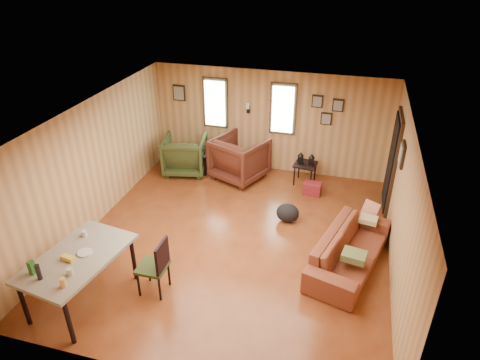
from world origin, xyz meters
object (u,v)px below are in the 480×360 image
Objects in this scene: end_table at (201,158)px; side_table at (306,163)px; recliner_brown at (240,156)px; recliner_green at (185,153)px; sofa at (351,245)px; dining_table at (77,261)px.

end_table is 2.47m from side_table.
recliner_green is at bearing 24.97° from recliner_brown.
sofa is 2.82× the size of side_table.
dining_table reaches higher than sofa.
dining_table is at bearing 132.23° from sofa.
recliner_brown is 1.12× the size of recliner_green.
dining_table is at bearing -93.56° from end_table.
recliner_brown is 1.50m from side_table.
sofa is 4.66m from recliner_green.
end_table is 0.82× the size of side_table.
recliner_green is at bearing 73.74° from sofa.
end_table is at bearing -173.25° from recliner_green.
dining_table is (-2.74, -4.58, 0.24)m from side_table.
recliner_brown reaches higher than recliner_green.
sofa is at bearing 136.46° from recliner_green.
sofa is at bearing 159.15° from recliner_brown.
recliner_green reaches higher than side_table.
dining_table reaches higher than side_table.
end_table is at bearing 18.66° from recliner_brown.
recliner_brown is at bearing 83.13° from dining_table.
sofa is 2.19× the size of recliner_green.
recliner_green is (-1.33, -0.04, -0.06)m from recliner_brown.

